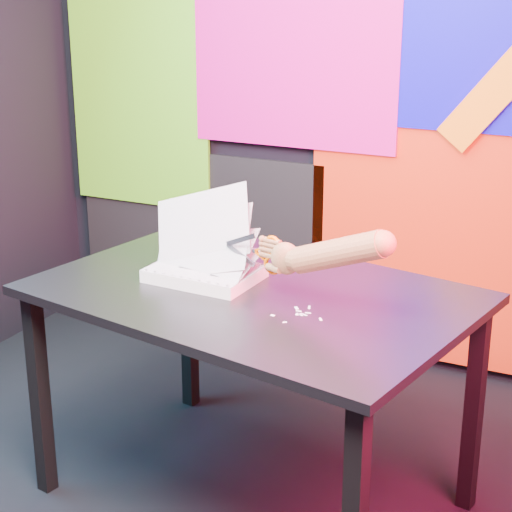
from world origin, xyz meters
The scene contains 7 objects.
room centered at (0.00, 0.00, 1.35)m, with size 3.01×3.01×2.71m.
backdrop centered at (0.06, 1.46, 0.96)m, with size 2.88×0.05×2.08m.
work_table centered at (0.14, 0.25, 0.67)m, with size 1.46×1.11×0.75m.
printout_stack centered at (-0.04, 0.27, 0.78)m, with size 0.40×0.26×0.33m.
scissors centered at (0.20, 0.23, 0.88)m, with size 0.21×0.05×0.12m.
hand_forearm centered at (0.42, 0.18, 0.93)m, with size 0.44×0.15×0.20m.
paper_clippings centered at (0.35, 0.13, 0.75)m, with size 0.15×0.15×0.00m.
Camera 1 is at (1.23, -1.99, 1.70)m, focal length 60.00 mm.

